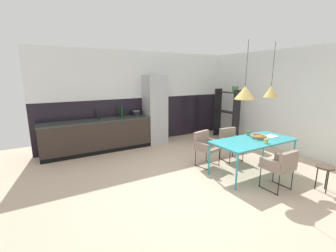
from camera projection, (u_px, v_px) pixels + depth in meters
name	position (u px, v px, depth m)	size (l,w,h in m)	color
ground_plane	(211.00, 180.00, 4.60)	(8.81, 8.81, 0.00)	#C8AE93
back_wall_splashback_dark	(144.00, 119.00, 7.26)	(6.28, 0.12, 1.39)	black
back_wall_panel_upper	(142.00, 75.00, 6.96)	(6.28, 0.12, 1.39)	white
side_wall_right	(307.00, 103.00, 5.80)	(0.12, 6.77, 2.78)	white
kitchen_counter	(98.00, 136.00, 6.26)	(2.93, 0.63, 0.89)	#342A24
refrigerator_column	(155.00, 110.00, 6.99)	(0.60, 0.60, 2.08)	#ADAFB2
dining_table	(254.00, 142.00, 4.81)	(1.83, 0.85, 0.73)	teal
armchair_facing_counter	(230.00, 140.00, 5.66)	(0.53, 0.52, 0.78)	gray
armchair_by_stool	(281.00, 164.00, 4.09)	(0.49, 0.47, 0.77)	gray
armchair_near_window	(205.00, 144.00, 5.28)	(0.56, 0.55, 0.80)	gray
fruit_bowl	(259.00, 136.00, 4.91)	(0.32, 0.32, 0.07)	#B2662D
open_book	(271.00, 136.00, 5.07)	(0.28, 0.23, 0.02)	white
mug_dark_espresso	(266.00, 141.00, 4.56)	(0.12, 0.07, 0.10)	gold
mug_glass_clear	(249.00, 133.00, 5.16)	(0.12, 0.07, 0.11)	#5B8456
cooking_pot	(136.00, 113.00, 6.84)	(0.23, 0.23, 0.17)	black
bottle_wine_green	(122.00, 113.00, 6.53)	(0.08, 0.08, 0.31)	#0F3319
bottle_vinegar_dark	(99.00, 116.00, 6.24)	(0.06, 0.06, 0.25)	black
side_stool	(325.00, 169.00, 4.09)	(0.30, 0.30, 0.47)	#4C3D2D
open_shelf_unit	(227.00, 112.00, 7.49)	(0.30, 0.89, 1.74)	black
pendant_lamp_over_table_near	(245.00, 93.00, 4.41)	(0.40, 0.40, 1.12)	black
pendant_lamp_over_table_far	(271.00, 92.00, 4.74)	(0.30, 0.30, 1.11)	black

